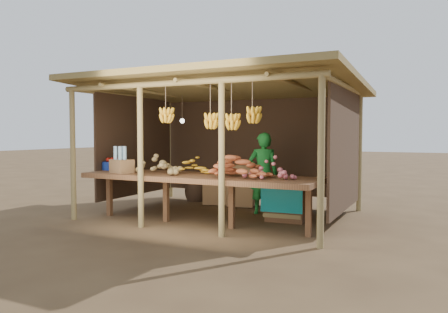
% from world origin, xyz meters
% --- Properties ---
extents(ground, '(60.00, 60.00, 0.00)m').
position_xyz_m(ground, '(0.00, 0.00, 0.00)').
color(ground, brown).
rests_on(ground, ground).
extents(stall_structure, '(4.70, 3.50, 2.43)m').
position_xyz_m(stall_structure, '(0.04, 0.04, 1.92)').
color(stall_structure, '#97814E').
rests_on(stall_structure, ground).
extents(counter, '(3.90, 1.05, 0.80)m').
position_xyz_m(counter, '(0.00, -0.95, 0.74)').
color(counter, brown).
rests_on(counter, ground).
extents(potato_heap, '(1.11, 0.82, 0.37)m').
position_xyz_m(potato_heap, '(-0.76, -1.03, 0.98)').
color(potato_heap, '#977F4D').
rests_on(potato_heap, counter).
extents(sweet_potato_heap, '(1.14, 0.87, 0.36)m').
position_xyz_m(sweet_potato_heap, '(0.70, -0.99, 0.98)').
color(sweet_potato_heap, '#B3552E').
rests_on(sweet_potato_heap, counter).
extents(onion_heap, '(0.85, 0.66, 0.35)m').
position_xyz_m(onion_heap, '(1.23, -1.02, 0.98)').
color(onion_heap, '#CD636B').
rests_on(onion_heap, counter).
extents(banana_pile, '(0.60, 0.50, 0.34)m').
position_xyz_m(banana_pile, '(-0.17, -0.76, 0.97)').
color(banana_pile, gold).
rests_on(banana_pile, counter).
extents(tomato_basin, '(0.43, 0.43, 0.22)m').
position_xyz_m(tomato_basin, '(-1.88, -0.72, 0.89)').
color(tomato_basin, navy).
rests_on(tomato_basin, counter).
extents(bottle_box, '(0.43, 0.38, 0.45)m').
position_xyz_m(bottle_box, '(-1.33, -1.17, 0.97)').
color(bottle_box, olive).
rests_on(bottle_box, counter).
extents(vendor, '(0.64, 0.55, 1.48)m').
position_xyz_m(vendor, '(0.58, 0.43, 0.74)').
color(vendor, '#1B7D2C').
rests_on(vendor, ground).
extents(tarp_crate, '(0.74, 0.65, 0.83)m').
position_xyz_m(tarp_crate, '(1.16, 0.03, 0.34)').
color(tarp_crate, brown).
rests_on(tarp_crate, ground).
extents(carton_stack, '(1.18, 0.55, 0.82)m').
position_xyz_m(carton_stack, '(-0.27, 0.94, 0.36)').
color(carton_stack, olive).
rests_on(carton_stack, ground).
extents(burlap_sacks, '(0.91, 0.48, 0.64)m').
position_xyz_m(burlap_sacks, '(-1.06, 1.20, 0.28)').
color(burlap_sacks, '#432E1F').
rests_on(burlap_sacks, ground).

